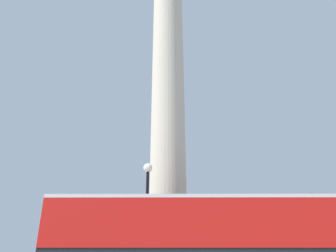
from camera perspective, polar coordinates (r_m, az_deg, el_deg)
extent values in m
cube|color=#BCB29E|center=(17.50, 0.00, -20.98)|extent=(2.31, 2.31, 1.26)
cylinder|color=#BCB29E|center=(20.31, 0.00, 7.90)|extent=(2.16, 2.16, 18.36)
cube|color=red|center=(11.62, 6.18, -18.19)|extent=(10.83, 2.48, 1.58)
cube|color=silver|center=(11.72, 6.00, -14.04)|extent=(10.83, 2.48, 0.12)
ellipsoid|color=brown|center=(23.51, 26.33, -15.36)|extent=(2.43, 1.22, 0.99)
cone|color=brown|center=(24.15, 28.50, -14.03)|extent=(1.01, 0.64, 1.04)
cylinder|color=brown|center=(23.61, 25.93, -13.11)|extent=(0.36, 0.36, 0.90)
sphere|color=brown|center=(23.69, 25.68, -11.71)|extent=(0.28, 0.28, 0.28)
cylinder|color=brown|center=(24.06, 28.04, -17.68)|extent=(0.20, 0.20, 1.06)
cylinder|color=brown|center=(23.60, 28.75, -17.50)|extent=(0.20, 0.20, 1.06)
cylinder|color=brown|center=(23.31, 24.78, -18.13)|extent=(0.20, 0.20, 1.06)
cylinder|color=brown|center=(22.83, 25.46, -17.97)|extent=(0.20, 0.20, 1.06)
cylinder|color=black|center=(14.17, -4.21, -20.92)|extent=(0.14, 0.14, 6.13)
sphere|color=white|center=(14.63, -3.85, -7.97)|extent=(0.44, 0.44, 0.44)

